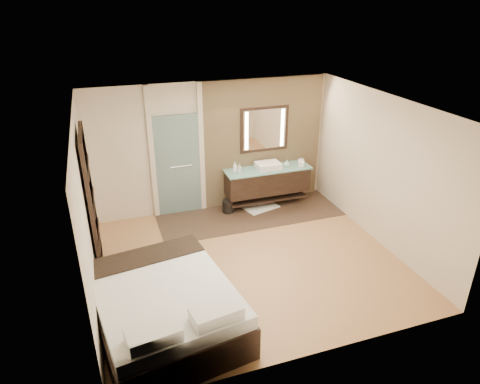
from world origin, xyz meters
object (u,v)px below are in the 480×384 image
object	(u,v)px
bed	(165,307)
waste_bin	(228,206)
vanity	(267,181)
mirror_unit	(264,129)

from	to	relation	value
bed	waste_bin	distance (m)	3.53
bed	vanity	bearing A→B (deg)	39.63
waste_bin	mirror_unit	bearing A→B (deg)	18.59
vanity	mirror_unit	world-z (taller)	mirror_unit
mirror_unit	waste_bin	world-z (taller)	mirror_unit
mirror_unit	bed	bearing A→B (deg)	-129.66
vanity	bed	bearing A→B (deg)	-131.78
vanity	mirror_unit	size ratio (longest dim) A/B	1.75
mirror_unit	bed	size ratio (longest dim) A/B	0.44
vanity	waste_bin	distance (m)	1.01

